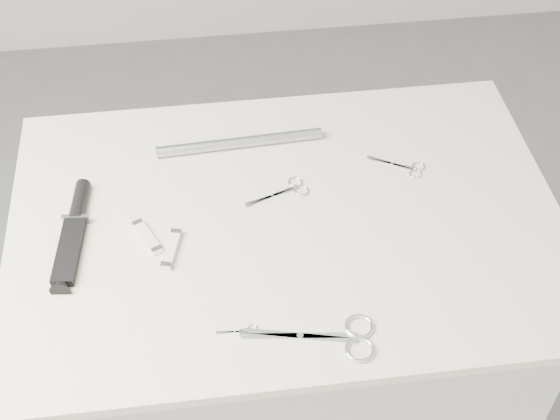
{
  "coord_description": "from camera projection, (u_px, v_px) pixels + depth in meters",
  "views": [
    {
      "loc": [
        -0.14,
        -0.96,
        1.94
      ],
      "look_at": [
        -0.01,
        0.02,
        0.92
      ],
      "focal_mm": 50.0,
      "sensor_mm": 36.0,
      "label": 1
    }
  ],
  "objects": [
    {
      "name": "plinth",
      "position": [
        285.0,
        361.0,
        1.75
      ],
      "size": [
        0.9,
        0.6,
        0.9
      ],
      "primitive_type": "cube",
      "color": "silver",
      "rests_on": "ground"
    },
    {
      "name": "display_board",
      "position": [
        287.0,
        222.0,
        1.42
      ],
      "size": [
        1.0,
        0.7,
        0.02
      ],
      "primitive_type": "cube",
      "color": "beige",
      "rests_on": "plinth"
    },
    {
      "name": "large_shears",
      "position": [
        338.0,
        337.0,
        1.23
      ],
      "size": [
        0.21,
        0.09,
        0.01
      ],
      "rotation": [
        0.0,
        0.0,
        -0.18
      ],
      "color": "silver",
      "rests_on": "display_board"
    },
    {
      "name": "embroidery_scissors_a",
      "position": [
        287.0,
        190.0,
        1.46
      ],
      "size": [
        0.12,
        0.07,
        0.0
      ],
      "rotation": [
        0.0,
        0.0,
        0.35
      ],
      "color": "silver",
      "rests_on": "display_board"
    },
    {
      "name": "embroidery_scissors_b",
      "position": [
        406.0,
        167.0,
        1.5
      ],
      "size": [
        0.11,
        0.08,
        0.0
      ],
      "rotation": [
        0.0,
        0.0,
        -0.51
      ],
      "color": "silver",
      "rests_on": "display_board"
    },
    {
      "name": "tiny_scissors",
      "position": [
        243.0,
        332.0,
        1.23
      ],
      "size": [
        0.07,
        0.03,
        0.0
      ],
      "rotation": [
        0.0,
        0.0,
        -0.08
      ],
      "color": "silver",
      "rests_on": "display_board"
    },
    {
      "name": "sheathed_knife",
      "position": [
        74.0,
        227.0,
        1.38
      ],
      "size": [
        0.06,
        0.24,
        0.03
      ],
      "rotation": [
        0.0,
        0.0,
        1.46
      ],
      "color": "black",
      "rests_on": "display_board"
    },
    {
      "name": "pocket_knife_a",
      "position": [
        171.0,
        249.0,
        1.35
      ],
      "size": [
        0.04,
        0.09,
        0.01
      ],
      "rotation": [
        0.0,
        0.0,
        1.31
      ],
      "color": "silver",
      "rests_on": "display_board"
    },
    {
      "name": "pocket_knife_b",
      "position": [
        147.0,
        237.0,
        1.37
      ],
      "size": [
        0.05,
        0.08,
        0.01
      ],
      "rotation": [
        0.0,
        0.0,
        2.02
      ],
      "color": "silver",
      "rests_on": "display_board"
    },
    {
      "name": "metal_rail",
      "position": [
        239.0,
        142.0,
        1.54
      ],
      "size": [
        0.33,
        0.04,
        0.02
      ],
      "primitive_type": "cylinder",
      "rotation": [
        0.0,
        1.57,
        0.05
      ],
      "color": "#96999E",
      "rests_on": "display_board"
    }
  ]
}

